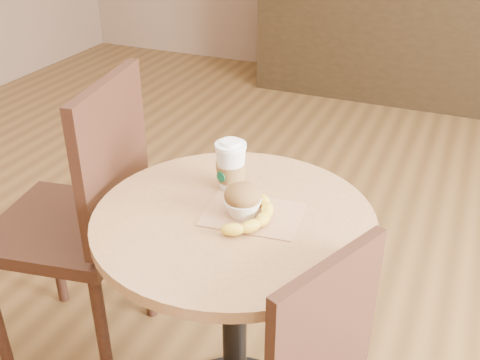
{
  "coord_description": "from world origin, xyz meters",
  "views": [
    {
      "loc": [
        0.45,
        -1.08,
        1.51
      ],
      "look_at": [
        -0.03,
        0.06,
        0.83
      ],
      "focal_mm": 42.0,
      "sensor_mm": 36.0,
      "label": 1
    }
  ],
  "objects_px": {
    "chair_left": "(83,215)",
    "coffee_cup": "(231,167)",
    "cafe_table": "(234,280)",
    "banana": "(252,213)",
    "muffin": "(243,200)"
  },
  "relations": [
    {
      "from": "banana",
      "to": "muffin",
      "type": "bearing_deg",
      "value": 161.2
    },
    {
      "from": "chair_left",
      "to": "coffee_cup",
      "type": "bearing_deg",
      "value": 84.0
    },
    {
      "from": "muffin",
      "to": "banana",
      "type": "bearing_deg",
      "value": -17.04
    },
    {
      "from": "banana",
      "to": "chair_left",
      "type": "bearing_deg",
      "value": 169.73
    },
    {
      "from": "chair_left",
      "to": "coffee_cup",
      "type": "distance_m",
      "value": 0.57
    },
    {
      "from": "cafe_table",
      "to": "coffee_cup",
      "type": "xyz_separation_m",
      "value": [
        -0.06,
        0.12,
        0.27
      ]
    },
    {
      "from": "cafe_table",
      "to": "banana",
      "type": "distance_m",
      "value": 0.23
    },
    {
      "from": "coffee_cup",
      "to": "banana",
      "type": "height_order",
      "value": "coffee_cup"
    },
    {
      "from": "banana",
      "to": "coffee_cup",
      "type": "bearing_deg",
      "value": 130.02
    },
    {
      "from": "cafe_table",
      "to": "chair_left",
      "type": "xyz_separation_m",
      "value": [
        -0.56,
        0.09,
        0.01
      ]
    },
    {
      "from": "coffee_cup",
      "to": "chair_left",
      "type": "bearing_deg",
      "value": -159.08
    },
    {
      "from": "muffin",
      "to": "banana",
      "type": "height_order",
      "value": "muffin"
    },
    {
      "from": "muffin",
      "to": "banana",
      "type": "distance_m",
      "value": 0.04
    },
    {
      "from": "cafe_table",
      "to": "chair_left",
      "type": "height_order",
      "value": "chair_left"
    },
    {
      "from": "coffee_cup",
      "to": "banana",
      "type": "bearing_deg",
      "value": -31.3
    }
  ]
}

